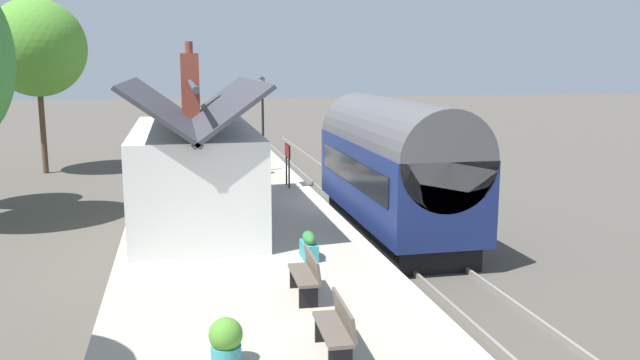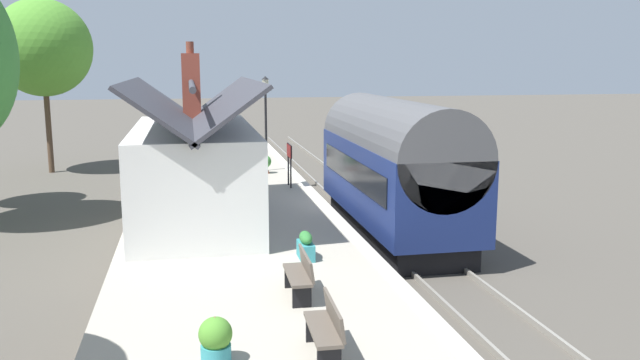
{
  "view_description": "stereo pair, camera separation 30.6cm",
  "coord_description": "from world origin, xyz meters",
  "px_view_note": "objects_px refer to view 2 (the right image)",
  "views": [
    {
      "loc": [
        -20.33,
        5.62,
        5.45
      ],
      "look_at": [
        -1.29,
        1.5,
        1.92
      ],
      "focal_mm": 36.75,
      "sensor_mm": 36.0,
      "label": 1
    },
    {
      "loc": [
        -20.4,
        5.32,
        5.45
      ],
      "look_at": [
        -1.29,
        1.5,
        1.92
      ],
      "focal_mm": 36.75,
      "sensor_mm": 36.0,
      "label": 2
    }
  ],
  "objects_px": {
    "planter_bench_left": "(306,246)",
    "bench_by_lamp": "(240,154)",
    "train": "(394,167)",
    "bench_platform_end": "(327,327)",
    "bench_mid_platform": "(245,166)",
    "station_sign_board": "(289,154)",
    "tree_behind_building": "(43,48)",
    "planter_corner_building": "(266,164)",
    "station_building": "(195,169)",
    "planter_by_door": "(223,170)",
    "planter_under_sign": "(216,340)",
    "lamp_post_platform": "(266,106)",
    "planter_edge_far": "(258,151)",
    "bench_near_building": "(301,273)"
  },
  "relations": [
    {
      "from": "planter_bench_left",
      "to": "bench_by_lamp",
      "type": "bearing_deg",
      "value": 1.65
    },
    {
      "from": "train",
      "to": "bench_platform_end",
      "type": "xyz_separation_m",
      "value": [
        -9.94,
        4.24,
        -0.82
      ]
    },
    {
      "from": "bench_mid_platform",
      "to": "station_sign_board",
      "type": "distance_m",
      "value": 2.61
    },
    {
      "from": "tree_behind_building",
      "to": "planter_corner_building",
      "type": "bearing_deg",
      "value": -128.17
    },
    {
      "from": "station_building",
      "to": "bench_mid_platform",
      "type": "distance_m",
      "value": 6.92
    },
    {
      "from": "station_building",
      "to": "tree_behind_building",
      "type": "relative_size",
      "value": 0.99
    },
    {
      "from": "bench_mid_platform",
      "to": "planter_by_door",
      "type": "height_order",
      "value": "bench_mid_platform"
    },
    {
      "from": "train",
      "to": "planter_under_sign",
      "type": "bearing_deg",
      "value": 148.88
    },
    {
      "from": "planter_bench_left",
      "to": "lamp_post_platform",
      "type": "relative_size",
      "value": 0.19
    },
    {
      "from": "planter_bench_left",
      "to": "lamp_post_platform",
      "type": "height_order",
      "value": "lamp_post_platform"
    },
    {
      "from": "planter_edge_far",
      "to": "lamp_post_platform",
      "type": "xyz_separation_m",
      "value": [
        -3.92,
        0.06,
        2.43
      ]
    },
    {
      "from": "train",
      "to": "bench_by_lamp",
      "type": "distance_m",
      "value": 10.45
    },
    {
      "from": "bench_by_lamp",
      "to": "planter_edge_far",
      "type": "height_order",
      "value": "bench_by_lamp"
    },
    {
      "from": "planter_under_sign",
      "to": "planter_corner_building",
      "type": "distance_m",
      "value": 17.23
    },
    {
      "from": "train",
      "to": "tree_behind_building",
      "type": "xyz_separation_m",
      "value": [
        14.89,
        13.04,
        3.88
      ]
    },
    {
      "from": "lamp_post_platform",
      "to": "bench_near_building",
      "type": "bearing_deg",
      "value": 175.79
    },
    {
      "from": "train",
      "to": "planter_edge_far",
      "type": "xyz_separation_m",
      "value": [
        11.78,
        3.03,
        -1.0
      ]
    },
    {
      "from": "bench_near_building",
      "to": "bench_platform_end",
      "type": "distance_m",
      "value": 2.65
    },
    {
      "from": "planter_by_door",
      "to": "tree_behind_building",
      "type": "bearing_deg",
      "value": 41.48
    },
    {
      "from": "station_building",
      "to": "bench_mid_platform",
      "type": "height_order",
      "value": "station_building"
    },
    {
      "from": "bench_platform_end",
      "to": "planter_bench_left",
      "type": "height_order",
      "value": "bench_platform_end"
    },
    {
      "from": "planter_bench_left",
      "to": "station_sign_board",
      "type": "height_order",
      "value": "station_sign_board"
    },
    {
      "from": "lamp_post_platform",
      "to": "train",
      "type": "bearing_deg",
      "value": -158.57
    },
    {
      "from": "bench_near_building",
      "to": "planter_bench_left",
      "type": "relative_size",
      "value": 1.87
    },
    {
      "from": "station_building",
      "to": "bench_platform_end",
      "type": "height_order",
      "value": "station_building"
    },
    {
      "from": "bench_mid_platform",
      "to": "planter_bench_left",
      "type": "xyz_separation_m",
      "value": [
        -10.99,
        -0.48,
        -0.17
      ]
    },
    {
      "from": "planter_edge_far",
      "to": "planter_bench_left",
      "type": "bearing_deg",
      "value": 177.81
    },
    {
      "from": "planter_bench_left",
      "to": "planter_by_door",
      "type": "xyz_separation_m",
      "value": [
        10.65,
        1.36,
        0.09
      ]
    },
    {
      "from": "bench_platform_end",
      "to": "lamp_post_platform",
      "type": "bearing_deg",
      "value": -3.71
    },
    {
      "from": "bench_platform_end",
      "to": "station_sign_board",
      "type": "height_order",
      "value": "station_sign_board"
    },
    {
      "from": "station_building",
      "to": "lamp_post_platform",
      "type": "xyz_separation_m",
      "value": [
        8.26,
        -3.03,
        1.25
      ]
    },
    {
      "from": "bench_by_lamp",
      "to": "bench_mid_platform",
      "type": "bearing_deg",
      "value": 178.92
    },
    {
      "from": "planter_edge_far",
      "to": "tree_behind_building",
      "type": "relative_size",
      "value": 0.09
    },
    {
      "from": "train",
      "to": "lamp_post_platform",
      "type": "distance_m",
      "value": 8.57
    },
    {
      "from": "train",
      "to": "planter_edge_far",
      "type": "distance_m",
      "value": 12.21
    },
    {
      "from": "station_building",
      "to": "planter_under_sign",
      "type": "bearing_deg",
      "value": -178.96
    },
    {
      "from": "station_building",
      "to": "bench_mid_platform",
      "type": "relative_size",
      "value": 5.92
    },
    {
      "from": "bench_near_building",
      "to": "planter_by_door",
      "type": "distance_m",
      "value": 13.15
    },
    {
      "from": "bench_by_lamp",
      "to": "lamp_post_platform",
      "type": "xyz_separation_m",
      "value": [
        -1.72,
        -0.99,
        2.25
      ]
    },
    {
      "from": "bench_near_building",
      "to": "station_sign_board",
      "type": "height_order",
      "value": "station_sign_board"
    },
    {
      "from": "bench_platform_end",
      "to": "lamp_post_platform",
      "type": "relative_size",
      "value": 0.36
    },
    {
      "from": "bench_platform_end",
      "to": "tree_behind_building",
      "type": "distance_m",
      "value": 26.76
    },
    {
      "from": "planter_edge_far",
      "to": "station_sign_board",
      "type": "distance_m",
      "value": 7.71
    },
    {
      "from": "bench_mid_platform",
      "to": "bench_platform_end",
      "type": "xyz_separation_m",
      "value": [
        -16.11,
        0.1,
        0.0
      ]
    },
    {
      "from": "train",
      "to": "station_building",
      "type": "relative_size",
      "value": 1.06
    },
    {
      "from": "tree_behind_building",
      "to": "bench_near_building",
      "type": "bearing_deg",
      "value": -158.28
    },
    {
      "from": "station_building",
      "to": "planter_by_door",
      "type": "relative_size",
      "value": 11.12
    },
    {
      "from": "bench_by_lamp",
      "to": "bench_platform_end",
      "type": "bearing_deg",
      "value": 179.51
    },
    {
      "from": "planter_bench_left",
      "to": "tree_behind_building",
      "type": "xyz_separation_m",
      "value": [
        19.71,
        9.38,
        4.87
      ]
    },
    {
      "from": "bench_platform_end",
      "to": "planter_by_door",
      "type": "bearing_deg",
      "value": 2.84
    }
  ]
}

